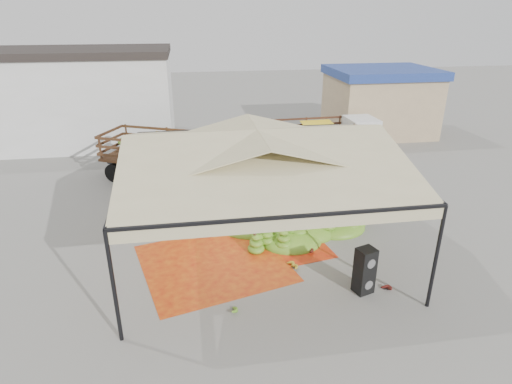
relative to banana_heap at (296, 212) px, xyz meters
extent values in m
plane|color=slate|center=(-1.59, -1.07, -0.60)|extent=(90.00, 90.00, 0.00)
cylinder|color=black|center=(-5.59, -5.07, 0.90)|extent=(0.10, 0.10, 3.00)
cylinder|color=black|center=(2.41, -5.07, 0.90)|extent=(0.10, 0.10, 3.00)
cylinder|color=black|center=(-5.59, 2.93, 0.90)|extent=(0.10, 0.10, 3.00)
cylinder|color=black|center=(2.41, 2.93, 0.90)|extent=(0.10, 0.10, 3.00)
pyramid|color=#C3B78A|center=(-1.59, -1.07, 2.90)|extent=(8.00, 8.00, 1.00)
cube|color=black|center=(-1.59, -1.07, 2.40)|extent=(8.00, 8.00, 0.08)
cube|color=#C3B78A|center=(-1.59, -1.07, 2.22)|extent=(8.00, 8.00, 0.36)
cube|color=silver|center=(-11.59, 12.93, 1.90)|extent=(14.00, 6.00, 5.00)
cube|color=black|center=(-11.59, 12.93, 4.60)|extent=(14.30, 6.30, 0.40)
cube|color=tan|center=(8.41, 11.93, 1.20)|extent=(6.00, 5.00, 3.60)
cube|color=navy|center=(8.41, 11.93, 3.25)|extent=(6.30, 5.30, 0.50)
cube|color=#CD6413|center=(-3.16, -2.00, -0.59)|extent=(5.17, 5.02, 0.01)
cube|color=#D34813|center=(-1.51, -0.60, -0.59)|extent=(4.77, 4.93, 0.01)
ellipsoid|color=#48821B|center=(0.00, 0.00, 0.00)|extent=(5.69, 4.72, 1.20)
ellipsoid|color=#B58624|center=(-0.76, -2.75, -0.50)|extent=(0.48, 0.42, 0.19)
ellipsoid|color=gold|center=(-0.83, -2.57, -0.50)|extent=(0.53, 0.48, 0.19)
ellipsoid|color=#581A14|center=(-0.03, -1.89, -0.49)|extent=(0.49, 0.41, 0.21)
ellipsoid|color=#5E1A15|center=(1.59, -4.26, -0.50)|extent=(0.55, 0.53, 0.20)
ellipsoid|color=#45841B|center=(-2.84, -4.47, -0.50)|extent=(0.47, 0.41, 0.19)
ellipsoid|color=#3A821B|center=(-0.91, -0.74, 2.02)|extent=(0.24, 0.24, 0.20)
ellipsoid|color=#3A821B|center=(0.59, -0.74, 2.02)|extent=(0.24, 0.24, 0.20)
ellipsoid|color=#3A821B|center=(2.09, -0.74, 2.02)|extent=(0.24, 0.24, 0.20)
cube|color=black|center=(0.93, -4.16, -0.25)|extent=(0.61, 0.57, 0.69)
cube|color=black|center=(0.93, -4.16, 0.43)|extent=(0.61, 0.57, 0.69)
imported|color=gray|center=(-1.72, 1.98, 0.38)|extent=(0.77, 0.56, 1.95)
cube|color=#50321A|center=(-5.18, 5.89, 0.42)|extent=(5.35, 4.07, 0.12)
cube|color=silver|center=(-2.27, 4.54, 0.52)|extent=(2.49, 2.68, 2.24)
cylinder|color=black|center=(-7.18, 5.74, -0.16)|extent=(0.92, 0.63, 0.87)
cylinder|color=black|center=(-6.36, 7.51, -0.16)|extent=(0.92, 0.63, 0.87)
cylinder|color=black|center=(-4.36, 4.44, -0.16)|extent=(0.92, 0.63, 0.87)
cylinder|color=black|center=(-3.54, 6.20, -0.16)|extent=(0.92, 0.63, 0.87)
cylinder|color=black|center=(-2.86, 3.74, -0.16)|extent=(0.92, 0.63, 0.87)
cylinder|color=black|center=(-2.04, 5.50, -0.16)|extent=(0.92, 0.63, 0.87)
ellipsoid|color=#3E7518|center=(-5.18, 5.89, 0.91)|extent=(4.26, 3.22, 0.68)
cube|color=yellow|center=(-4.74, 5.69, 1.30)|extent=(2.58, 2.58, 0.24)
cube|color=#492618|center=(2.86, 8.00, 0.30)|extent=(4.35, 2.13, 0.10)
cube|color=white|center=(5.69, 8.10, 0.39)|extent=(1.61, 1.94, 1.97)
cylinder|color=black|center=(1.36, 7.08, -0.21)|extent=(0.78, 0.29, 0.77)
cylinder|color=black|center=(1.29, 8.79, -0.21)|extent=(0.78, 0.29, 0.77)
cylinder|color=black|center=(4.09, 7.19, -0.21)|extent=(0.78, 0.29, 0.77)
cylinder|color=black|center=(4.03, 8.90, -0.21)|extent=(0.78, 0.29, 0.77)
cylinder|color=black|center=(5.55, 7.24, -0.21)|extent=(0.78, 0.29, 0.77)
cylinder|color=black|center=(5.48, 8.95, -0.21)|extent=(0.78, 0.29, 0.77)
ellipsoid|color=#47841B|center=(2.86, 8.00, 0.73)|extent=(3.48, 1.67, 0.60)
cube|color=yellow|center=(3.29, 8.01, 1.07)|extent=(1.77, 1.77, 0.21)
camera|label=1|loc=(-3.67, -13.64, 6.78)|focal=30.00mm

